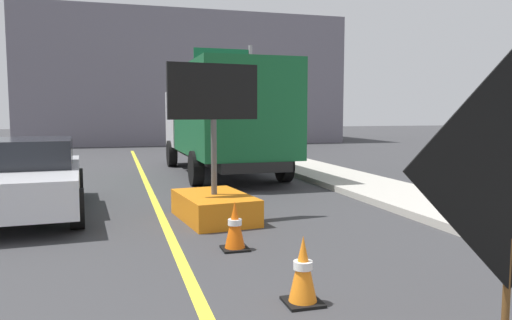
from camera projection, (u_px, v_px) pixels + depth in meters
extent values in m
cube|color=#B2ADA3|center=(493.00, 222.00, 8.07)|extent=(1.97, 48.00, 0.14)
cube|color=yellow|center=(177.00, 251.00, 6.65)|extent=(0.14, 36.00, 0.01)
cylinder|color=#593819|center=(505.00, 315.00, 3.28)|extent=(0.05, 0.05, 1.05)
cube|color=black|center=(511.00, 167.00, 3.20)|extent=(0.28, 0.01, 0.52)
cube|color=orange|center=(214.00, 207.00, 8.56)|extent=(1.31, 1.92, 0.45)
cylinder|color=#4C4C4C|center=(214.00, 157.00, 8.48)|extent=(0.10, 0.10, 1.30)
cube|color=black|center=(213.00, 92.00, 8.37)|extent=(1.60, 0.28, 0.95)
sphere|color=yellow|center=(242.00, 92.00, 8.63)|extent=(0.09, 0.09, 0.09)
sphere|color=yellow|center=(226.00, 92.00, 8.51)|extent=(0.09, 0.09, 0.09)
sphere|color=yellow|center=(210.00, 92.00, 8.39)|extent=(0.09, 0.09, 0.09)
sphere|color=yellow|center=(193.00, 91.00, 8.28)|extent=(0.09, 0.09, 0.09)
sphere|color=yellow|center=(183.00, 80.00, 8.19)|extent=(0.09, 0.09, 0.09)
sphere|color=yellow|center=(183.00, 102.00, 8.23)|extent=(0.09, 0.09, 0.09)
cube|color=black|center=(222.00, 155.00, 14.95)|extent=(1.90, 7.40, 0.25)
cube|color=silver|center=(205.00, 119.00, 17.37)|extent=(2.54, 2.11, 1.90)
cube|color=#14592D|center=(231.00, 110.00, 13.75)|extent=(2.60, 5.06, 2.49)
cylinder|color=black|center=(172.00, 154.00, 16.99)|extent=(0.30, 0.91, 0.90)
cylinder|color=black|center=(239.00, 152.00, 17.70)|extent=(0.30, 0.91, 0.90)
cylinder|color=black|center=(196.00, 168.00, 12.51)|extent=(0.30, 0.91, 0.90)
cylinder|color=black|center=(284.00, 165.00, 13.21)|extent=(0.30, 0.91, 0.90)
cube|color=silver|center=(23.00, 183.00, 8.94)|extent=(2.22, 4.62, 0.60)
cube|color=black|center=(23.00, 152.00, 9.10)|extent=(1.83, 2.13, 0.50)
cylinder|color=black|center=(77.00, 209.00, 7.88)|extent=(0.26, 0.67, 0.66)
cylinder|color=black|center=(78.00, 183.00, 10.67)|extent=(0.26, 0.67, 0.66)
cylinder|color=gray|center=(250.00, 99.00, 23.26)|extent=(0.18, 0.18, 5.00)
cube|color=#0F6033|center=(222.00, 63.00, 22.66)|extent=(2.60, 0.17, 1.30)
cube|color=white|center=(221.00, 63.00, 22.69)|extent=(1.82, 0.09, 0.18)
cube|color=slate|center=(182.00, 82.00, 31.54)|extent=(18.84, 8.21, 7.66)
cube|color=black|center=(303.00, 302.00, 4.82)|extent=(0.36, 0.36, 0.03)
cone|color=orange|center=(303.00, 268.00, 4.79)|extent=(0.28, 0.28, 0.65)
cylinder|color=white|center=(303.00, 265.00, 4.78)|extent=(0.19, 0.19, 0.08)
cube|color=black|center=(235.00, 248.00, 6.71)|extent=(0.36, 0.36, 0.03)
cone|color=#EA5B0C|center=(235.00, 224.00, 6.68)|extent=(0.28, 0.28, 0.64)
cylinder|color=white|center=(235.00, 222.00, 6.68)|extent=(0.19, 0.19, 0.08)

